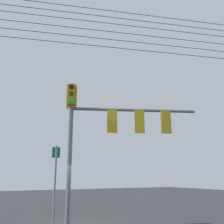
% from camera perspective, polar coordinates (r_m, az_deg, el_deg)
% --- Properties ---
extents(signal_mast_assembly, '(2.68, 5.52, 6.03)m').
position_cam_1_polar(signal_mast_assembly, '(11.57, -1.73, -2.47)').
color(signal_mast_assembly, slate).
rests_on(signal_mast_assembly, ground).
extents(route_sign_primary, '(0.11, 0.27, 3.09)m').
position_cam_1_polar(route_sign_primary, '(9.26, -12.32, -15.15)').
color(route_sign_primary, slate).
rests_on(route_sign_primary, ground).
extents(overhead_wire_span, '(10.13, 31.49, 2.55)m').
position_cam_1_polar(overhead_wire_span, '(13.46, -1.40, 17.82)').
color(overhead_wire_span, black).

